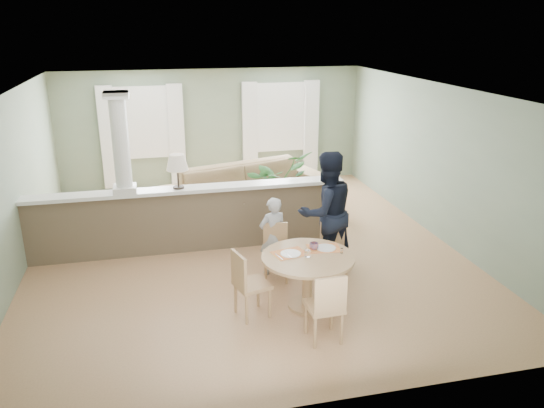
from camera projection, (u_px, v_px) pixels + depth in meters
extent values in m
plane|color=tan|center=(245.00, 249.00, 9.10)|extent=(8.00, 8.00, 0.00)
cube|color=gray|center=(213.00, 128.00, 12.34)|extent=(7.00, 0.02, 2.70)
cube|color=gray|center=(13.00, 188.00, 7.91)|extent=(0.02, 8.00, 2.70)
cube|color=gray|center=(437.00, 161.00, 9.41)|extent=(0.02, 8.00, 2.70)
cube|color=gray|center=(319.00, 286.00, 4.97)|extent=(7.00, 0.02, 2.70)
cube|color=white|center=(242.00, 90.00, 8.22)|extent=(7.00, 8.00, 0.02)
cube|color=white|center=(142.00, 123.00, 11.90)|extent=(1.10, 0.02, 1.50)
cube|color=white|center=(142.00, 123.00, 11.88)|extent=(1.22, 0.04, 1.62)
cube|color=white|center=(280.00, 117.00, 12.59)|extent=(1.10, 0.02, 1.50)
cube|color=white|center=(280.00, 117.00, 12.57)|extent=(1.22, 0.04, 1.62)
cube|color=white|center=(108.00, 138.00, 11.76)|extent=(0.35, 0.10, 2.30)
cube|color=white|center=(177.00, 135.00, 12.08)|extent=(0.35, 0.10, 2.30)
cube|color=white|center=(250.00, 132.00, 12.44)|extent=(0.35, 0.10, 2.30)
cube|color=white|center=(311.00, 129.00, 12.77)|extent=(0.35, 0.10, 2.30)
cube|color=brown|center=(190.00, 221.00, 8.92)|extent=(5.20, 0.22, 1.05)
cube|color=white|center=(188.00, 189.00, 8.74)|extent=(5.32, 0.36, 0.06)
cube|color=white|center=(125.00, 189.00, 8.50)|extent=(0.36, 0.36, 0.10)
cylinder|color=white|center=(121.00, 143.00, 8.25)|extent=(0.26, 0.26, 1.39)
cube|color=white|center=(116.00, 95.00, 8.01)|extent=(0.38, 0.38, 0.10)
cylinder|color=black|center=(179.00, 187.00, 8.69)|extent=(0.18, 0.18, 0.03)
cylinder|color=black|center=(178.00, 178.00, 8.64)|extent=(0.03, 0.03, 0.28)
cone|color=beige|center=(177.00, 162.00, 8.55)|extent=(0.36, 0.36, 0.26)
imported|color=#91754F|center=(249.00, 191.00, 10.63)|extent=(3.55, 2.19, 0.97)
imported|color=#2F6B2B|center=(277.00, 187.00, 10.23)|extent=(1.62, 1.58, 1.37)
cylinder|color=tan|center=(307.00, 305.00, 7.27)|extent=(0.52, 0.52, 0.04)
cylinder|color=tan|center=(307.00, 281.00, 7.15)|extent=(0.14, 0.14, 0.67)
cylinder|color=tan|center=(308.00, 257.00, 7.04)|extent=(1.25, 1.25, 0.04)
cube|color=red|center=(290.00, 253.00, 7.10)|extent=(0.51, 0.42, 0.01)
cube|color=red|center=(324.00, 248.00, 7.27)|extent=(0.48, 0.37, 0.01)
cylinder|color=white|center=(291.00, 254.00, 7.08)|extent=(0.27, 0.27, 0.01)
cylinder|color=white|center=(326.00, 248.00, 7.26)|extent=(0.27, 0.27, 0.01)
cylinder|color=white|center=(308.00, 253.00, 6.99)|extent=(0.08, 0.08, 0.09)
cube|color=silver|center=(288.00, 255.00, 7.00)|extent=(0.06, 0.18, 0.00)
cube|color=silver|center=(279.00, 257.00, 6.99)|extent=(0.06, 0.22, 0.00)
cylinder|color=white|center=(342.00, 251.00, 7.11)|extent=(0.04, 0.04, 0.07)
cylinder|color=silver|center=(342.00, 248.00, 7.10)|extent=(0.04, 0.04, 0.01)
imported|color=#2255A2|center=(314.00, 246.00, 7.22)|extent=(0.15, 0.15, 0.10)
cube|color=tan|center=(276.00, 254.00, 7.91)|extent=(0.45, 0.45, 0.05)
cylinder|color=tan|center=(266.00, 272.00, 7.83)|extent=(0.04, 0.04, 0.39)
cylinder|color=tan|center=(287.00, 272.00, 7.84)|extent=(0.04, 0.04, 0.39)
cylinder|color=tan|center=(265.00, 263.00, 8.12)|extent=(0.04, 0.04, 0.39)
cylinder|color=tan|center=(285.00, 262.00, 8.13)|extent=(0.04, 0.04, 0.39)
cube|color=tan|center=(275.00, 235.00, 8.00)|extent=(0.37, 0.11, 0.42)
cube|color=tan|center=(334.00, 254.00, 7.89)|extent=(0.44, 0.44, 0.05)
cylinder|color=tan|center=(325.00, 273.00, 7.80)|extent=(0.04, 0.04, 0.40)
cylinder|color=tan|center=(346.00, 272.00, 7.83)|extent=(0.04, 0.04, 0.40)
cylinder|color=tan|center=(321.00, 263.00, 8.10)|extent=(0.04, 0.04, 0.40)
cylinder|color=tan|center=(342.00, 262.00, 8.13)|extent=(0.04, 0.04, 0.40)
cube|color=tan|center=(332.00, 235.00, 7.98)|extent=(0.38, 0.08, 0.43)
cube|color=tan|center=(324.00, 306.00, 6.39)|extent=(0.43, 0.43, 0.05)
cylinder|color=tan|center=(332.00, 314.00, 6.66)|extent=(0.04, 0.04, 0.43)
cylinder|color=tan|center=(306.00, 318.00, 6.58)|extent=(0.04, 0.04, 0.43)
cylinder|color=tan|center=(342.00, 329.00, 6.35)|extent=(0.04, 0.04, 0.43)
cylinder|color=tan|center=(315.00, 333.00, 6.27)|extent=(0.04, 0.04, 0.43)
cube|color=tan|center=(331.00, 296.00, 6.13)|extent=(0.40, 0.05, 0.46)
cube|color=tan|center=(252.00, 285.00, 6.92)|extent=(0.51, 0.51, 0.05)
cylinder|color=tan|center=(270.00, 303.00, 6.93)|extent=(0.04, 0.04, 0.43)
cylinder|color=tan|center=(258.00, 292.00, 7.21)|extent=(0.04, 0.04, 0.43)
cylinder|color=tan|center=(247.00, 309.00, 6.77)|extent=(0.04, 0.04, 0.43)
cylinder|color=tan|center=(236.00, 298.00, 7.06)|extent=(0.04, 0.04, 0.43)
cube|color=tan|center=(239.00, 270.00, 6.75)|extent=(0.14, 0.39, 0.46)
imported|color=#A4A4A9|center=(273.00, 236.00, 8.06)|extent=(0.50, 0.39, 1.23)
imported|color=black|center=(326.00, 212.00, 8.05)|extent=(1.06, 0.91, 1.91)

